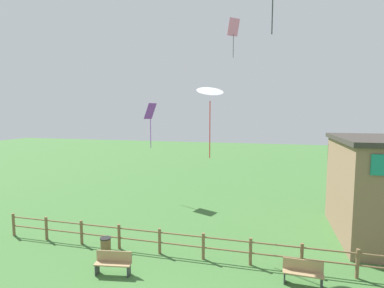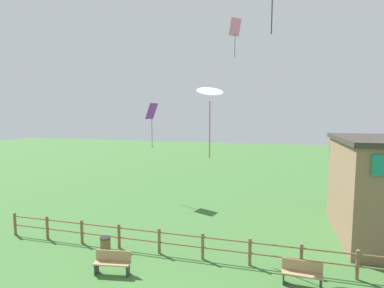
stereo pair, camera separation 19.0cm
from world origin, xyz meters
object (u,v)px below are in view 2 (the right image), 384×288
Objects in this scene: kite_purple_streamer at (152,115)px; kite_white_delta at (210,92)px; park_bench_near_fence at (113,262)px; park_bench_by_building at (302,273)px; trash_bin at (106,247)px; kite_pink_diamond at (235,30)px.

kite_purple_streamer is 0.97× the size of kite_white_delta.
park_bench_near_fence is at bearing -129.57° from kite_white_delta.
kite_white_delta reaches higher than park_bench_by_building.
trash_bin is at bearing -148.11° from kite_white_delta.
park_bench_near_fence is 0.44× the size of kite_purple_streamer.
park_bench_near_fence is 0.43× the size of kite_white_delta.
park_bench_near_fence is 19.14m from kite_pink_diamond.
park_bench_near_fence is at bearing -170.98° from park_bench_by_building.
trash_bin is 11.76m from kite_purple_streamer.
trash_bin is at bearing 179.72° from park_bench_by_building.
kite_pink_diamond is at bearing 90.85° from kite_white_delta.
kite_white_delta is at bearing -89.15° from kite_pink_diamond.
kite_purple_streamer is (-2.92, 11.18, 5.93)m from park_bench_near_fence.
kite_white_delta is (6.14, -7.29, 1.19)m from kite_purple_streamer.
park_bench_by_building is 0.43× the size of kite_purple_streamer.
park_bench_near_fence is 12.99m from kite_purple_streamer.
kite_white_delta is (4.29, 2.67, 7.16)m from trash_bin.
trash_bin is (-8.51, 0.04, -0.04)m from park_bench_by_building.
kite_pink_diamond is at bearing 77.66° from park_bench_near_fence.
kite_purple_streamer is (-5.99, -2.84, -6.73)m from kite_pink_diamond.
kite_pink_diamond reaches higher than trash_bin.
kite_purple_streamer is (-10.36, 10.00, 5.93)m from park_bench_by_building.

